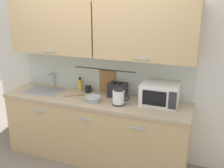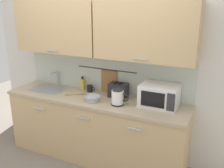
% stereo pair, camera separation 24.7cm
% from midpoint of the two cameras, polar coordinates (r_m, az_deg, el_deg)
% --- Properties ---
extents(ground, '(8.00, 8.00, 0.00)m').
position_cam_midpoint_polar(ground, '(3.66, -3.86, -17.91)').
color(ground, slate).
extents(counter_unit, '(2.53, 0.64, 0.90)m').
position_cam_midpoint_polar(counter_unit, '(3.65, -1.84, -9.58)').
color(counter_unit, tan).
rests_on(counter_unit, ground).
extents(back_wall_assembly, '(3.70, 0.41, 2.50)m').
position_cam_midpoint_polar(back_wall_assembly, '(3.50, -0.11, 7.73)').
color(back_wall_assembly, silver).
rests_on(back_wall_assembly, ground).
extents(sink_faucet, '(0.09, 0.17, 0.22)m').
position_cam_midpoint_polar(sink_faucet, '(4.00, -10.45, 1.68)').
color(sink_faucet, '#B2B5BA').
rests_on(sink_faucet, counter_unit).
extents(microwave, '(0.46, 0.35, 0.27)m').
position_cam_midpoint_polar(microwave, '(3.25, 12.57, -2.49)').
color(microwave, white).
rests_on(microwave, counter_unit).
extents(electric_kettle, '(0.23, 0.16, 0.21)m').
position_cam_midpoint_polar(electric_kettle, '(3.21, 3.51, -2.94)').
color(electric_kettle, black).
rests_on(electric_kettle, counter_unit).
extents(dish_soap_bottle, '(0.06, 0.06, 0.20)m').
position_cam_midpoint_polar(dish_soap_bottle, '(3.78, -4.63, 0.03)').
color(dish_soap_bottle, yellow).
rests_on(dish_soap_bottle, counter_unit).
extents(mug_near_sink, '(0.12, 0.08, 0.09)m').
position_cam_midpoint_polar(mug_near_sink, '(3.69, -2.96, -1.00)').
color(mug_near_sink, black).
rests_on(mug_near_sink, counter_unit).
extents(mixing_bowl, '(0.21, 0.21, 0.08)m').
position_cam_midpoint_polar(mixing_bowl, '(3.33, -2.19, -3.15)').
color(mixing_bowl, '#A5ADB7').
rests_on(mixing_bowl, counter_unit).
extents(toaster, '(0.26, 0.17, 0.19)m').
position_cam_midpoint_polar(toaster, '(3.48, 3.43, -1.36)').
color(toaster, '#232326').
rests_on(toaster, counter_unit).
extents(wooden_spoon, '(0.25, 0.17, 0.01)m').
position_cam_midpoint_polar(wooden_spoon, '(3.59, -5.66, -2.34)').
color(wooden_spoon, '#9E7042').
rests_on(wooden_spoon, counter_unit).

